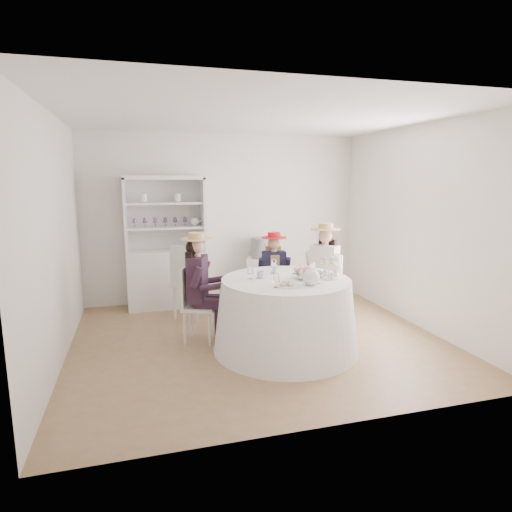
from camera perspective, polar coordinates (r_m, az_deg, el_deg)
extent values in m
plane|color=olive|center=(5.48, 0.29, -11.06)|extent=(4.50, 4.50, 0.00)
plane|color=white|center=(5.15, 0.31, 18.17)|extent=(4.50, 4.50, 0.00)
plane|color=silver|center=(7.08, -4.16, 5.05)|extent=(4.50, 0.00, 4.50)
plane|color=silver|center=(3.29, 9.89, -1.16)|extent=(4.50, 0.00, 4.50)
plane|color=silver|center=(5.02, -25.25, 1.94)|extent=(0.00, 4.50, 4.50)
plane|color=silver|center=(6.15, 20.96, 3.60)|extent=(0.00, 4.50, 4.50)
cone|color=white|center=(5.06, 3.95, -7.88)|extent=(1.69, 1.69, 0.84)
cylinder|color=white|center=(4.94, 4.01, -3.16)|extent=(1.49, 1.49, 0.02)
cube|color=silver|center=(6.85, -11.74, -2.95)|extent=(1.27, 0.68, 0.90)
cube|color=silver|center=(6.89, -12.16, 5.58)|extent=(1.19, 0.27, 1.10)
cube|color=silver|center=(6.67, -12.23, 10.17)|extent=(1.27, 0.68, 0.06)
cube|color=silver|center=(6.68, -17.05, 5.21)|extent=(0.13, 0.45, 1.10)
cube|color=silver|center=(6.75, -7.10, 5.64)|extent=(0.13, 0.45, 1.10)
cube|color=silver|center=(6.71, -11.98, 3.74)|extent=(1.18, 0.61, 0.03)
cube|color=silver|center=(6.68, -12.10, 6.90)|extent=(1.18, 0.61, 0.03)
sphere|color=white|center=(6.74, -8.17, 4.58)|extent=(0.14, 0.14, 0.14)
cube|color=silver|center=(7.12, 0.67, -3.04)|extent=(0.57, 0.57, 0.70)
cylinder|color=black|center=(7.01, 0.68, 1.09)|extent=(0.35, 0.35, 0.34)
cube|color=silver|center=(5.35, -7.51, -6.77)|extent=(0.50, 0.50, 0.04)
cylinder|color=silver|center=(5.24, -6.18, -9.64)|extent=(0.03, 0.03, 0.42)
cylinder|color=silver|center=(5.53, -5.51, -8.57)|extent=(0.03, 0.03, 0.42)
cylinder|color=silver|center=(5.31, -9.48, -9.45)|extent=(0.03, 0.03, 0.42)
cylinder|color=silver|center=(5.59, -8.63, -8.40)|extent=(0.03, 0.03, 0.42)
cube|color=silver|center=(5.32, -9.39, -4.00)|extent=(0.16, 0.35, 0.48)
cube|color=black|center=(5.26, -7.80, -3.05)|extent=(0.31, 0.39, 0.56)
cube|color=black|center=(5.22, -6.51, -6.29)|extent=(0.35, 0.24, 0.12)
cylinder|color=black|center=(5.28, -5.00, -9.35)|extent=(0.10, 0.10, 0.44)
cylinder|color=black|center=(5.05, -7.93, -2.83)|extent=(0.19, 0.14, 0.26)
cube|color=black|center=(5.38, -6.11, -5.77)|extent=(0.35, 0.24, 0.12)
cylinder|color=black|center=(5.44, -4.65, -8.75)|extent=(0.10, 0.10, 0.44)
cylinder|color=black|center=(5.43, -6.92, -1.89)|extent=(0.19, 0.14, 0.26)
cylinder|color=#D8A889|center=(5.20, -7.88, 0.15)|extent=(0.09, 0.09, 0.08)
sphere|color=#D8A889|center=(5.18, -7.91, 1.31)|extent=(0.18, 0.18, 0.18)
sphere|color=black|center=(5.20, -8.37, 1.15)|extent=(0.18, 0.18, 0.18)
cube|color=black|center=(5.24, -8.66, -1.28)|extent=(0.16, 0.24, 0.37)
cylinder|color=tan|center=(5.17, -7.93, 2.25)|extent=(0.38, 0.38, 0.01)
cylinder|color=tan|center=(5.16, -7.94, 2.68)|extent=(0.19, 0.19, 0.08)
cube|color=silver|center=(6.08, 2.40, -4.89)|extent=(0.40, 0.40, 0.04)
cylinder|color=silver|center=(5.98, 1.26, -7.19)|extent=(0.03, 0.03, 0.39)
cylinder|color=silver|center=(6.03, 3.96, -7.07)|extent=(0.03, 0.03, 0.39)
cylinder|color=silver|center=(6.25, 0.86, -6.41)|extent=(0.03, 0.03, 0.39)
cylinder|color=silver|center=(6.30, 3.44, -6.31)|extent=(0.03, 0.03, 0.39)
cube|color=silver|center=(6.18, 2.16, -2.35)|extent=(0.34, 0.07, 0.45)
cube|color=#1A1933|center=(6.02, 2.39, -1.81)|extent=(0.34, 0.22, 0.52)
cube|color=tan|center=(6.02, 2.39, -1.81)|extent=(0.15, 0.21, 0.45)
cube|color=#1A1933|center=(5.95, 1.81, -4.52)|extent=(0.16, 0.32, 0.11)
cylinder|color=#1A1933|center=(5.91, 2.00, -7.34)|extent=(0.09, 0.09, 0.41)
cylinder|color=#1A1933|center=(5.95, 0.70, -1.35)|extent=(0.10, 0.16, 0.25)
cube|color=#1A1933|center=(5.98, 3.34, -4.47)|extent=(0.16, 0.32, 0.11)
cylinder|color=#1A1933|center=(5.93, 3.54, -7.27)|extent=(0.09, 0.09, 0.41)
cylinder|color=#1A1933|center=(6.01, 4.19, -1.25)|extent=(0.10, 0.16, 0.25)
cylinder|color=#D8A889|center=(5.97, 2.41, 0.78)|extent=(0.08, 0.08, 0.07)
sphere|color=#D8A889|center=(5.95, 2.42, 1.71)|extent=(0.17, 0.17, 0.17)
sphere|color=tan|center=(6.00, 2.35, 1.64)|extent=(0.17, 0.17, 0.17)
cube|color=tan|center=(6.06, 2.28, -0.27)|extent=(0.22, 0.10, 0.34)
cylinder|color=red|center=(5.94, 2.42, 2.48)|extent=(0.36, 0.36, 0.01)
cylinder|color=red|center=(5.94, 2.43, 2.82)|extent=(0.18, 0.18, 0.07)
cube|color=silver|center=(5.98, 8.94, -4.83)|extent=(0.56, 0.56, 0.04)
cylinder|color=silver|center=(5.97, 6.83, -7.08)|extent=(0.04, 0.04, 0.44)
cylinder|color=silver|center=(5.84, 9.62, -7.55)|extent=(0.04, 0.04, 0.44)
cylinder|color=silver|center=(6.24, 8.19, -6.33)|extent=(0.04, 0.04, 0.44)
cylinder|color=silver|center=(6.12, 10.88, -6.76)|extent=(0.04, 0.04, 0.44)
cube|color=silver|center=(6.07, 9.74, -2.00)|extent=(0.27, 0.31, 0.50)
cube|color=white|center=(5.91, 9.12, -1.33)|extent=(0.38, 0.40, 0.58)
cube|color=white|center=(5.89, 7.67, -4.22)|extent=(0.34, 0.32, 0.12)
cylinder|color=white|center=(5.85, 6.99, -7.34)|extent=(0.10, 0.10, 0.46)
cylinder|color=white|center=(5.95, 7.19, -0.52)|extent=(0.19, 0.18, 0.27)
cube|color=white|center=(5.82, 9.26, -4.45)|extent=(0.34, 0.32, 0.12)
cylinder|color=white|center=(5.78, 8.58, -7.61)|extent=(0.10, 0.10, 0.46)
cylinder|color=white|center=(5.78, 10.82, -0.95)|extent=(0.19, 0.18, 0.27)
cylinder|color=#D8A889|center=(5.86, 9.21, 1.62)|extent=(0.09, 0.09, 0.08)
sphere|color=#D8A889|center=(5.84, 9.24, 2.68)|extent=(0.19, 0.19, 0.19)
sphere|color=black|center=(5.88, 9.42, 2.59)|extent=(0.19, 0.19, 0.19)
cube|color=black|center=(5.95, 9.50, 0.39)|extent=(0.21, 0.23, 0.38)
cylinder|color=tan|center=(5.83, 9.27, 3.56)|extent=(0.40, 0.40, 0.01)
cylinder|color=tan|center=(5.83, 9.28, 3.94)|extent=(0.20, 0.20, 0.08)
cube|color=silver|center=(6.23, -8.59, -3.66)|extent=(0.62, 0.62, 0.04)
cylinder|color=silver|center=(6.37, -6.33, -5.70)|extent=(0.04, 0.04, 0.49)
cylinder|color=silver|center=(6.54, -9.15, -5.36)|extent=(0.04, 0.04, 0.49)
cylinder|color=silver|center=(6.07, -7.86, -6.55)|extent=(0.04, 0.04, 0.49)
cylinder|color=silver|center=(6.24, -10.77, -6.16)|extent=(0.04, 0.04, 0.49)
cube|color=silver|center=(6.00, -9.60, -1.29)|extent=(0.36, 0.28, 0.56)
imported|color=white|center=(4.94, 0.58, -2.60)|extent=(0.11, 0.11, 0.07)
imported|color=white|center=(5.18, 2.51, -2.01)|extent=(0.09, 0.09, 0.07)
imported|color=white|center=(5.17, 6.23, -2.05)|extent=(0.11, 0.11, 0.08)
imported|color=white|center=(4.94, 6.43, -2.76)|extent=(0.28, 0.28, 0.06)
sphere|color=#D1687E|center=(4.98, 7.01, -1.94)|extent=(0.07, 0.07, 0.07)
sphere|color=white|center=(5.01, 6.77, -1.88)|extent=(0.07, 0.07, 0.07)
sphere|color=#D1687E|center=(5.02, 6.41, -1.84)|extent=(0.07, 0.07, 0.07)
sphere|color=white|center=(5.01, 6.05, -1.86)|extent=(0.07, 0.07, 0.07)
sphere|color=#D1687E|center=(4.99, 5.78, -1.91)|extent=(0.07, 0.07, 0.07)
sphere|color=white|center=(4.96, 5.71, -1.99)|extent=(0.07, 0.07, 0.07)
sphere|color=#D1687E|center=(4.93, 5.85, -2.06)|extent=(0.07, 0.07, 0.07)
sphere|color=white|center=(4.91, 6.16, -2.12)|extent=(0.07, 0.07, 0.07)
sphere|color=#D1687E|center=(4.91, 6.54, -2.13)|extent=(0.07, 0.07, 0.07)
sphere|color=white|center=(4.92, 6.88, -2.09)|extent=(0.07, 0.07, 0.07)
sphere|color=#D1687E|center=(4.95, 7.05, -2.02)|extent=(0.07, 0.07, 0.07)
sphere|color=white|center=(4.67, 7.36, -2.86)|extent=(0.19, 0.19, 0.19)
cylinder|color=white|center=(4.71, 8.64, -2.64)|extent=(0.11, 0.03, 0.09)
cylinder|color=white|center=(4.65, 7.39, -1.75)|extent=(0.04, 0.04, 0.02)
cylinder|color=white|center=(4.60, 4.20, -3.97)|extent=(0.26, 0.26, 0.01)
cube|color=beige|center=(4.56, 3.70, -3.78)|extent=(0.06, 0.04, 0.03)
cube|color=beige|center=(4.59, 4.21, -3.53)|extent=(0.07, 0.05, 0.03)
cube|color=beige|center=(4.63, 4.70, -3.58)|extent=(0.07, 0.06, 0.03)
cube|color=beige|center=(4.62, 3.81, -3.44)|extent=(0.07, 0.07, 0.03)
cube|color=beige|center=(4.57, 4.73, -3.77)|extent=(0.06, 0.07, 0.03)
cylinder|color=white|center=(5.05, 9.64, -2.81)|extent=(0.26, 0.26, 0.01)
cylinder|color=white|center=(5.03, 9.67, -1.92)|extent=(0.02, 0.02, 0.17)
cylinder|color=white|center=(5.01, 9.70, -0.96)|extent=(0.19, 0.19, 0.01)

